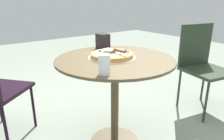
{
  "coord_description": "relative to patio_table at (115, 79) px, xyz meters",
  "views": [
    {
      "loc": [
        -0.93,
        -1.18,
        1.16
      ],
      "look_at": [
        -0.01,
        0.03,
        0.65
      ],
      "focal_mm": 33.69,
      "sensor_mm": 36.0,
      "label": 1
    }
  ],
  "objects": [
    {
      "name": "pizza_on_tray",
      "position": [
        -0.01,
        0.03,
        0.19
      ],
      "size": [
        0.36,
        0.36,
        0.05
      ],
      "color": "silver",
      "rests_on": "patio_table"
    },
    {
      "name": "pizza_server",
      "position": [
        0.0,
        0.0,
        0.23
      ],
      "size": [
        0.09,
        0.22,
        0.02
      ],
      "color": "silver",
      "rests_on": "pizza_on_tray"
    },
    {
      "name": "patio_table",
      "position": [
        0.0,
        0.0,
        0.0
      ],
      "size": [
        0.88,
        0.88,
        0.75
      ],
      "color": "brown",
      "rests_on": "ground"
    },
    {
      "name": "drinking_cup",
      "position": [
        -0.27,
        -0.25,
        0.23
      ],
      "size": [
        0.07,
        0.07,
        0.12
      ],
      "primitive_type": "cylinder",
      "color": "white",
      "rests_on": "patio_table"
    },
    {
      "name": "patio_chair_corner",
      "position": [
        1.13,
        -0.06,
        -0.05
      ],
      "size": [
        0.52,
        0.52,
        0.92
      ],
      "color": "#243222",
      "rests_on": "ground"
    },
    {
      "name": "napkin_dispenser",
      "position": [
        0.11,
        0.31,
        0.23
      ],
      "size": [
        0.09,
        0.11,
        0.13
      ],
      "primitive_type": "cube",
      "rotation": [
        0.0,
        0.0,
        1.59
      ],
      "color": "black",
      "rests_on": "patio_table"
    }
  ]
}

